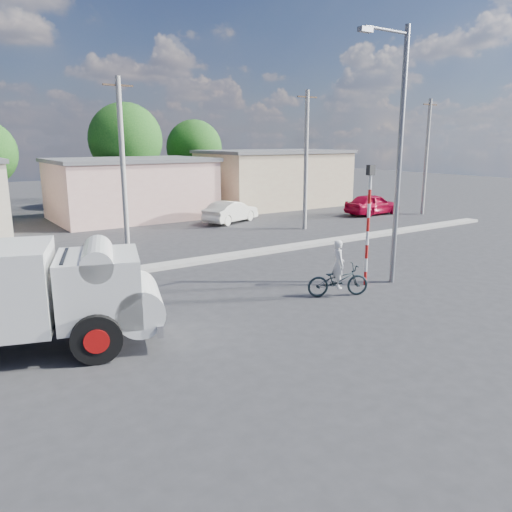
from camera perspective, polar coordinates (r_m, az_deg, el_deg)
ground_plane at (r=15.69m, az=8.19°, el=-6.39°), size 120.00×120.00×0.00m
median at (r=21.98m, az=-5.94°, el=-0.45°), size 40.00×0.80×0.16m
truck at (r=13.54m, az=-25.15°, el=-3.97°), size 7.02×4.29×2.73m
bicycle at (r=17.20m, az=9.34°, el=-2.74°), size 2.23×1.56×1.11m
cyclist at (r=17.13m, az=9.37°, el=-1.87°), size 0.61×0.71×1.65m
car_cream at (r=32.36m, az=-2.89°, el=5.07°), size 4.48×2.98×1.40m
car_red at (r=36.75m, az=13.16°, el=5.78°), size 4.40×1.82×1.49m
traffic_pole at (r=18.32m, az=12.73°, el=4.60°), size 0.28×0.18×4.36m
streetlight at (r=18.64m, az=15.81°, el=11.89°), size 2.34×0.22×9.00m
building_row at (r=34.84m, az=-15.52°, el=7.57°), size 37.80×7.30×4.44m
tree_row at (r=40.24m, az=-23.53°, el=11.50°), size 34.13×7.32×8.10m
utility_poles at (r=26.48m, az=-4.05°, el=10.61°), size 35.40×0.24×8.00m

